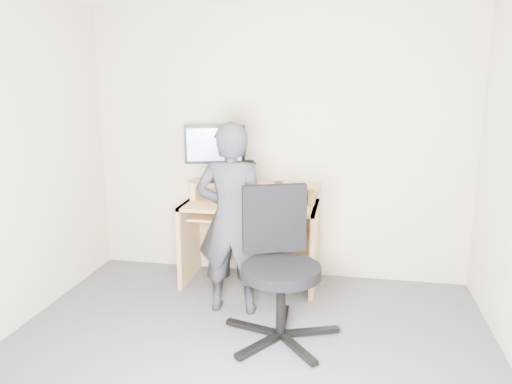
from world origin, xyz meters
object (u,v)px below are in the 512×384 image
(office_chair, at_px, (279,259))
(person, at_px, (232,219))
(monitor, at_px, (215,148))
(desk, at_px, (252,223))

(office_chair, xyz_separation_m, person, (-0.42, 0.33, 0.18))
(office_chair, bearing_deg, monitor, 105.30)
(desk, distance_m, monitor, 0.76)
(monitor, height_order, office_chair, monitor)
(office_chair, relative_size, person, 0.70)
(monitor, distance_m, office_chair, 1.42)
(person, bearing_deg, desk, -95.34)
(desk, height_order, monitor, monitor)
(desk, relative_size, person, 0.79)
(desk, distance_m, person, 0.69)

